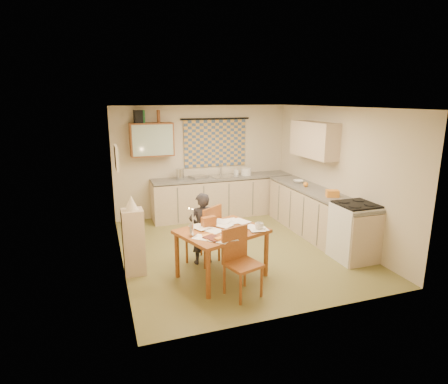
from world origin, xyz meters
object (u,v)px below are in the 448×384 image
object	(u,v)px
counter_right	(317,214)
shelf_stand	(134,242)
stove	(354,232)
dining_table	(222,253)
person	(202,229)
counter_back	(225,196)
chair_far	(204,245)

from	to	relation	value
counter_right	shelf_stand	world-z (taller)	shelf_stand
counter_right	stove	size ratio (longest dim) A/B	3.03
dining_table	person	xyz separation A→B (m)	(-0.15, 0.56, 0.22)
counter_back	person	distance (m)	2.62
dining_table	shelf_stand	world-z (taller)	shelf_stand
counter_right	stove	bearing A→B (deg)	-90.00
chair_far	shelf_stand	distance (m)	1.15
counter_back	shelf_stand	distance (m)	3.29
shelf_stand	dining_table	bearing A→B (deg)	-23.08
dining_table	chair_far	bearing A→B (deg)	81.65
counter_back	dining_table	world-z (taller)	counter_back
dining_table	chair_far	distance (m)	0.60
shelf_stand	stove	bearing A→B (deg)	-10.02
dining_table	person	world-z (taller)	person
counter_back	counter_right	bearing A→B (deg)	-55.84
chair_far	person	world-z (taller)	person
stove	dining_table	xyz separation A→B (m)	(-2.30, 0.10, -0.11)
person	chair_far	bearing A→B (deg)	-152.59
person	shelf_stand	distance (m)	1.09
counter_back	dining_table	distance (m)	3.08
stove	dining_table	bearing A→B (deg)	177.60
dining_table	shelf_stand	distance (m)	1.36
counter_back	dining_table	bearing A→B (deg)	-109.59
stove	person	xyz separation A→B (m)	(-2.45, 0.66, 0.11)
person	counter_back	bearing A→B (deg)	-120.23
counter_back	shelf_stand	bearing A→B (deg)	-133.79
counter_right	dining_table	xyz separation A→B (m)	(-2.30, -1.04, -0.07)
stove	chair_far	bearing A→B (deg)	164.26
dining_table	chair_far	xyz separation A→B (m)	(-0.12, 0.58, -0.07)
counter_right	stove	distance (m)	1.13
counter_back	person	bearing A→B (deg)	-116.85
counter_right	person	distance (m)	2.50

